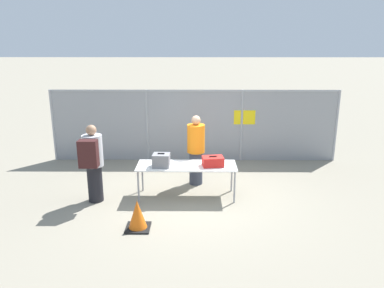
% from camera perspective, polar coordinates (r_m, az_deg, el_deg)
% --- Properties ---
extents(ground_plane, '(120.00, 120.00, 0.00)m').
position_cam_1_polar(ground_plane, '(8.38, 0.29, -8.21)').
color(ground_plane, gray).
extents(fence_section, '(8.10, 0.07, 2.04)m').
position_cam_1_polar(fence_section, '(10.59, 0.41, 3.08)').
color(fence_section, '#9EA0A5').
rests_on(fence_section, ground_plane).
extents(inspection_table, '(2.17, 0.76, 0.74)m').
position_cam_1_polar(inspection_table, '(8.21, -0.82, -3.56)').
color(inspection_table, silver).
rests_on(inspection_table, ground_plane).
extents(suitcase_grey, '(0.38, 0.32, 0.31)m').
position_cam_1_polar(suitcase_grey, '(8.07, -4.71, -2.50)').
color(suitcase_grey, slate).
rests_on(suitcase_grey, inspection_table).
extents(suitcase_red, '(0.48, 0.37, 0.23)m').
position_cam_1_polar(suitcase_red, '(8.12, 3.20, -2.66)').
color(suitcase_red, red).
rests_on(suitcase_red, inspection_table).
extents(traveler_hooded, '(0.42, 0.65, 1.69)m').
position_cam_1_polar(traveler_hooded, '(8.13, -14.90, -2.51)').
color(traveler_hooded, black).
rests_on(traveler_hooded, ground_plane).
extents(security_worker_near, '(0.42, 0.42, 1.68)m').
position_cam_1_polar(security_worker_near, '(8.89, 0.61, -0.80)').
color(security_worker_near, '#383D4C').
rests_on(security_worker_near, ground_plane).
extents(utility_trailer, '(3.45, 2.27, 0.67)m').
position_cam_1_polar(utility_trailer, '(13.02, 8.70, 2.31)').
color(utility_trailer, '#4C6B47').
rests_on(utility_trailer, ground_plane).
extents(traffic_cone, '(0.45, 0.45, 0.57)m').
position_cam_1_polar(traffic_cone, '(7.10, -8.30, -10.75)').
color(traffic_cone, black).
rests_on(traffic_cone, ground_plane).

